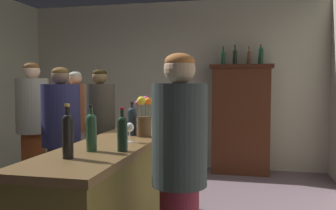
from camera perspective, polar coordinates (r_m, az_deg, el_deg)
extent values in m
cube|color=#BFB8A0|center=(6.30, 0.65, 3.28)|extent=(5.29, 0.12, 2.86)
cube|color=brown|center=(3.16, -6.76, -14.58)|extent=(0.49, 2.51, 0.95)
cube|color=brown|center=(3.05, -6.83, -5.57)|extent=(0.56, 2.61, 0.05)
cube|color=#421F10|center=(5.87, 11.59, -2.24)|extent=(0.90, 0.40, 1.75)
cube|color=#3B1A0F|center=(5.85, 11.69, 6.04)|extent=(0.98, 0.46, 0.06)
cylinder|color=#212B35|center=(3.12, -5.75, -2.98)|extent=(0.08, 0.08, 0.20)
sphere|color=#212B35|center=(3.11, -5.76, -1.11)|extent=(0.08, 0.08, 0.08)
cylinder|color=#212B35|center=(3.11, -5.76, -0.46)|extent=(0.03, 0.03, 0.07)
cylinder|color=black|center=(3.11, -5.77, 0.33)|extent=(0.03, 0.03, 0.02)
cylinder|color=black|center=(2.24, -15.73, -5.26)|extent=(0.07, 0.07, 0.24)
sphere|color=black|center=(2.23, -15.78, -2.26)|extent=(0.07, 0.07, 0.07)
cylinder|color=black|center=(2.22, -15.80, -1.25)|extent=(0.03, 0.03, 0.08)
cylinder|color=gold|center=(2.22, -15.82, -0.03)|extent=(0.03, 0.03, 0.02)
cylinder|color=#1D3123|center=(2.40, -7.31, -4.99)|extent=(0.07, 0.07, 0.20)
sphere|color=#1D3123|center=(2.39, -7.33, -2.61)|extent=(0.07, 0.07, 0.07)
cylinder|color=#1D3123|center=(2.39, -7.34, -1.69)|extent=(0.03, 0.03, 0.08)
cylinder|color=#B01728|center=(2.38, -7.35, -0.57)|extent=(0.03, 0.03, 0.02)
cylinder|color=#284C33|center=(2.44, -12.14, -4.73)|extent=(0.07, 0.07, 0.22)
sphere|color=#284C33|center=(2.43, -12.18, -2.19)|extent=(0.07, 0.07, 0.07)
cylinder|color=#284C33|center=(2.42, -12.19, -1.27)|extent=(0.02, 0.02, 0.08)
cylinder|color=black|center=(2.42, -12.20, -0.15)|extent=(0.03, 0.03, 0.02)
cylinder|color=white|center=(2.77, -6.14, -5.89)|extent=(0.06, 0.06, 0.00)
cylinder|color=white|center=(2.77, -6.14, -5.08)|extent=(0.01, 0.01, 0.08)
ellipsoid|color=white|center=(2.76, -6.15, -3.57)|extent=(0.07, 0.07, 0.07)
cylinder|color=white|center=(3.36, -5.12, -4.24)|extent=(0.06, 0.06, 0.00)
cylinder|color=white|center=(3.35, -5.12, -3.68)|extent=(0.01, 0.01, 0.06)
ellipsoid|color=white|center=(3.35, -5.13, -2.63)|extent=(0.07, 0.07, 0.06)
ellipsoid|color=maroon|center=(3.35, -5.12, -2.92)|extent=(0.06, 0.06, 0.02)
cylinder|color=white|center=(4.10, -1.50, -2.81)|extent=(0.07, 0.07, 0.00)
cylinder|color=white|center=(4.10, -1.50, -2.30)|extent=(0.01, 0.01, 0.07)
ellipsoid|color=white|center=(4.09, -1.50, -1.28)|extent=(0.08, 0.08, 0.08)
ellipsoid|color=maroon|center=(4.10, -1.50, -1.59)|extent=(0.06, 0.06, 0.03)
cylinder|color=#4A331E|center=(3.04, -3.86, -3.45)|extent=(0.12, 0.12, 0.17)
cylinder|color=#38602D|center=(3.01, -3.18, -1.29)|extent=(0.01, 0.01, 0.20)
sphere|color=orange|center=(3.01, -3.18, 0.58)|extent=(0.07, 0.07, 0.07)
cylinder|color=#38602D|center=(3.07, -3.61, -1.10)|extent=(0.01, 0.01, 0.21)
sphere|color=#C54893|center=(3.07, -3.62, 0.83)|extent=(0.07, 0.07, 0.07)
cylinder|color=#38602D|center=(3.04, -4.84, -1.38)|extent=(0.01, 0.01, 0.18)
sphere|color=#C3548B|center=(3.03, -4.85, 0.36)|extent=(0.05, 0.05, 0.05)
cylinder|color=#38602D|center=(2.98, -4.28, -1.27)|extent=(0.01, 0.01, 0.21)
sphere|color=yellow|center=(2.97, -4.29, 0.70)|extent=(0.07, 0.07, 0.07)
cylinder|color=white|center=(3.77, -5.32, -3.32)|extent=(0.20, 0.20, 0.01)
cylinder|color=#163D23|center=(5.87, 8.82, 7.30)|extent=(0.07, 0.07, 0.19)
sphere|color=#163D23|center=(5.87, 8.83, 8.23)|extent=(0.07, 0.07, 0.07)
cylinder|color=#163D23|center=(5.88, 8.83, 8.68)|extent=(0.03, 0.03, 0.09)
cylinder|color=#AB201E|center=(5.88, 8.84, 9.21)|extent=(0.03, 0.03, 0.02)
cylinder|color=black|center=(5.86, 10.62, 7.36)|extent=(0.07, 0.07, 0.21)
sphere|color=black|center=(5.86, 10.64, 8.36)|extent=(0.07, 0.07, 0.07)
cylinder|color=black|center=(5.87, 10.64, 8.82)|extent=(0.03, 0.03, 0.09)
cylinder|color=black|center=(5.87, 10.65, 9.36)|extent=(0.03, 0.03, 0.02)
cylinder|color=#4B2B1A|center=(5.85, 12.78, 7.28)|extent=(0.06, 0.06, 0.20)
sphere|color=#4B2B1A|center=(5.86, 12.79, 8.23)|extent=(0.06, 0.06, 0.06)
cylinder|color=#4B2B1A|center=(5.86, 12.80, 8.70)|extent=(0.02, 0.02, 0.10)
cylinder|color=gold|center=(5.87, 12.80, 9.25)|extent=(0.02, 0.02, 0.02)
cylinder|color=#143623|center=(5.86, 14.60, 7.42)|extent=(0.08, 0.08, 0.23)
sphere|color=#143623|center=(5.87, 14.62, 8.55)|extent=(0.08, 0.08, 0.08)
cylinder|color=#143623|center=(5.87, 14.62, 8.91)|extent=(0.03, 0.03, 0.07)
cylinder|color=#A9281E|center=(5.87, 14.63, 9.35)|extent=(0.03, 0.03, 0.02)
cylinder|color=#A28A83|center=(4.93, -14.41, -8.77)|extent=(0.23, 0.23, 0.83)
cylinder|color=brown|center=(4.83, -14.54, -0.37)|extent=(0.32, 0.32, 0.61)
sphere|color=tan|center=(4.82, -14.62, 4.18)|extent=(0.17, 0.17, 0.17)
ellipsoid|color=#B2B19B|center=(4.82, -14.62, 4.64)|extent=(0.16, 0.16, 0.09)
cylinder|color=#312F33|center=(3.90, -16.55, -12.20)|extent=(0.28, 0.28, 0.82)
cylinder|color=#23234E|center=(3.77, -16.75, -1.54)|extent=(0.39, 0.39, 0.63)
sphere|color=brown|center=(3.76, -16.85, 4.45)|extent=(0.18, 0.18, 0.18)
ellipsoid|color=#513918|center=(3.76, -16.86, 5.07)|extent=(0.17, 0.17, 0.10)
cylinder|color=brown|center=(4.76, -20.68, -9.25)|extent=(0.28, 0.28, 0.85)
cylinder|color=gray|center=(4.65, -20.88, -0.11)|extent=(0.39, 0.39, 0.66)
sphere|color=#DBAE8F|center=(4.65, -21.00, 5.11)|extent=(0.20, 0.20, 0.20)
ellipsoid|color=brown|center=(4.65, -21.01, 5.67)|extent=(0.19, 0.19, 0.11)
cylinder|color=#9E8992|center=(4.33, -10.70, -10.47)|extent=(0.25, 0.25, 0.83)
cylinder|color=#363129|center=(4.22, -10.81, -0.87)|extent=(0.34, 0.34, 0.62)
sphere|color=brown|center=(4.21, -10.87, 4.45)|extent=(0.18, 0.18, 0.18)
ellipsoid|color=black|center=(4.21, -10.88, 5.00)|extent=(0.17, 0.17, 0.10)
cylinder|color=#2C3634|center=(2.19, 1.85, -4.75)|extent=(0.34, 0.34, 0.63)
sphere|color=tan|center=(2.17, 1.87, 5.78)|extent=(0.19, 0.19, 0.19)
ellipsoid|color=#9D5B2A|center=(2.17, 1.87, 6.93)|extent=(0.18, 0.18, 0.11)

